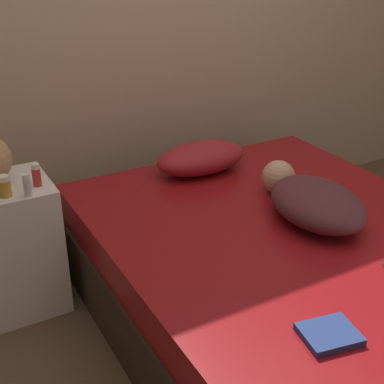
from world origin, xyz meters
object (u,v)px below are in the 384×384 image
bottle_amber (5,186)px  book (329,334)px  pillow (201,158)px  person_lying (312,200)px  bottle_red (36,175)px  bottle_clear (27,186)px

bottle_amber → book: (0.72, -1.21, -0.18)m
pillow → person_lying: size_ratio=0.75×
pillow → book: pillow is taller
bottle_red → bottle_amber: bearing=-164.2°
bottle_clear → pillow: bearing=9.5°
person_lying → book: (-0.47, -0.64, -0.07)m
book → pillow: bearing=77.3°
bottle_red → bottle_clear: size_ratio=1.02×
pillow → bottle_clear: (-0.93, -0.16, 0.11)m
pillow → bottle_amber: bottle_amber is taller
person_lying → bottle_clear: bearing=160.9°
bottle_amber → bottle_clear: (0.08, -0.05, 0.00)m
person_lying → bottle_amber: size_ratio=7.10×
person_lying → bottle_clear: bottle_clear is taller
bottle_amber → book: bottle_amber is taller
bottle_red → pillow: bearing=4.6°
person_lying → bottle_clear: (-1.11, 0.52, 0.11)m
pillow → bottle_amber: bearing=-173.8°
bottle_clear → book: size_ratio=0.51×
pillow → book: bearing=-102.7°
bottle_red → book: (0.57, -1.25, -0.18)m
person_lying → book: 0.80m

